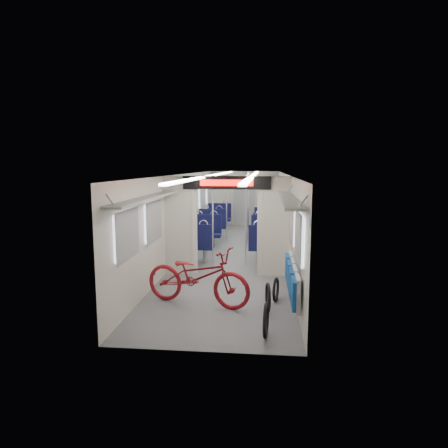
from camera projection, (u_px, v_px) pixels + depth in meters
name	position (u px, v px, depth m)	size (l,w,h in m)	color
carriage	(233.00, 204.00, 10.91)	(12.00, 12.02, 2.31)	#515456
bicycle	(197.00, 276.00, 7.27)	(0.71, 2.04, 1.07)	maroon
flip_bench	(292.00, 279.00, 6.96)	(0.12, 2.13, 0.54)	gray
bike_hoop_a	(266.00, 322.00, 5.90)	(0.54, 0.54, 0.05)	black
bike_hoop_b	(268.00, 299.00, 6.95)	(0.52, 0.52, 0.05)	black
bike_hoop_c	(276.00, 291.00, 7.49)	(0.46, 0.46, 0.05)	black
seat_bay_near_left	(201.00, 235.00, 11.44)	(0.94, 2.23, 1.15)	black
seat_bay_near_right	(267.00, 236.00, 11.29)	(0.94, 2.23, 1.15)	black
seat_bay_far_left	(216.00, 218.00, 15.01)	(0.95, 2.27, 1.16)	black
seat_bay_far_right	(266.00, 222.00, 14.33)	(0.89, 1.98, 1.07)	black
stanchion_near_left	(213.00, 223.00, 9.62)	(0.04, 0.04, 2.30)	silver
stanchion_near_right	(246.00, 221.00, 10.00)	(0.04, 0.04, 2.30)	silver
stanchion_far_left	(227.00, 208.00, 13.14)	(0.04, 0.04, 2.30)	silver
stanchion_far_right	(248.00, 208.00, 13.15)	(0.05, 0.05, 2.30)	silver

